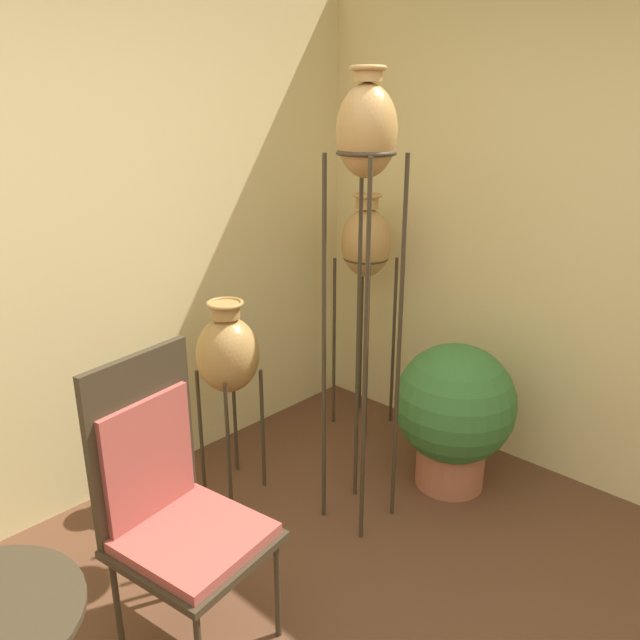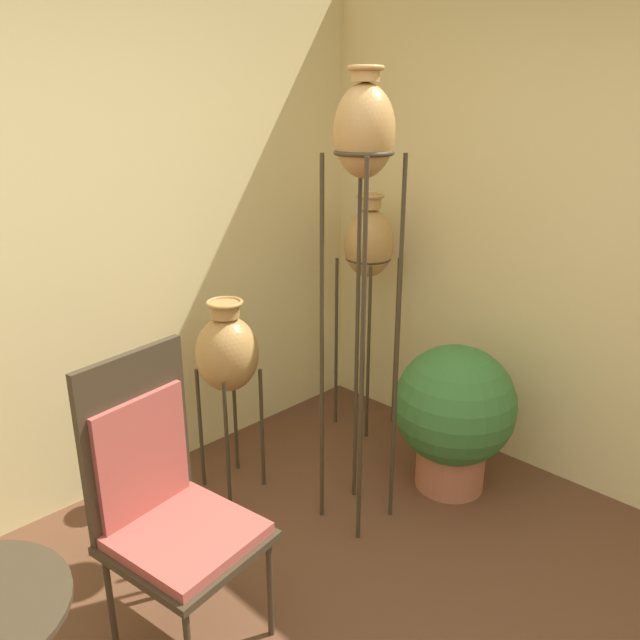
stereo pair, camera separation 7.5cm
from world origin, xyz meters
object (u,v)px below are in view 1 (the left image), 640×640
(vase_stand_medium, at_px, (366,246))
(chair, at_px, (172,500))
(potted_plant, at_px, (454,411))
(vase_stand_short, at_px, (228,355))
(vase_stand_tall, at_px, (366,154))

(vase_stand_medium, xyz_separation_m, chair, (-1.81, -0.59, -0.55))
(vase_stand_medium, bearing_deg, potted_plant, -105.00)
(vase_stand_short, bearing_deg, potted_plant, -45.32)
(vase_stand_medium, relative_size, potted_plant, 1.84)
(vase_stand_short, height_order, potted_plant, vase_stand_short)
(vase_stand_short, xyz_separation_m, potted_plant, (0.83, -0.84, -0.33))
(chair, xyz_separation_m, potted_plant, (1.60, -0.20, -0.17))
(vase_stand_tall, relative_size, chair, 1.84)
(vase_stand_tall, height_order, potted_plant, vase_stand_tall)
(vase_stand_tall, height_order, vase_stand_short, vase_stand_tall)
(vase_stand_medium, height_order, vase_stand_short, vase_stand_medium)
(chair, bearing_deg, potted_plant, -15.59)
(vase_stand_short, bearing_deg, vase_stand_tall, -67.32)
(vase_stand_tall, distance_m, vase_stand_short, 1.23)
(vase_stand_medium, distance_m, chair, 1.99)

